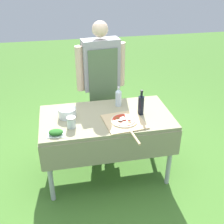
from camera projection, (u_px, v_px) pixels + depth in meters
name	position (u px, v px, depth m)	size (l,w,h in m)	color
ground_plane	(107.00, 172.00, 3.24)	(12.00, 12.00, 0.00)	#477A2D
prep_table	(106.00, 124.00, 2.92)	(1.36, 0.74, 0.74)	gray
person_cook	(101.00, 77.00, 3.32)	(0.59, 0.23, 1.57)	#4C4C51
pizza_on_peel	(124.00, 122.00, 2.75)	(0.42, 0.61, 0.05)	#D1B27F
oil_bottle	(141.00, 105.00, 2.85)	(0.06, 0.06, 0.27)	black
water_bottle	(118.00, 97.00, 3.02)	(0.07, 0.07, 0.22)	silver
herb_container	(56.00, 133.00, 2.56)	(0.17, 0.13, 0.05)	silver
mixing_tub	(67.00, 113.00, 2.83)	(0.18, 0.18, 0.10)	silver
sauce_jar	(71.00, 123.00, 2.66)	(0.09, 0.09, 0.11)	silver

